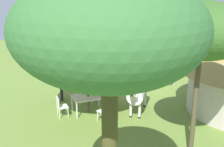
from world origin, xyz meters
The scene contains 15 objects.
ground_plane centered at (0.00, 0.00, 0.00)m, with size 36.00×36.00×0.00m, color olive.
shade_umbrella centered at (3.20, 2.48, 2.80)m, with size 4.30×4.30×3.32m.
patio_dining_table centered at (3.20, 2.48, 0.66)m, with size 1.48×1.16×0.74m.
patio_chair_east_end centered at (3.01, 3.68, 0.52)m, with size 0.50×0.48×0.90m.
patio_chair_west_end centered at (2.33, 1.63, 0.52)m, with size 0.61×0.61×0.90m.
patio_chair_near_hut centered at (4.40, 2.35, 0.52)m, with size 0.47×0.48×0.90m.
guest_beside_umbrella centered at (3.77, 0.65, 1.01)m, with size 0.30×0.59×1.68m.
guest_behind_table centered at (1.81, 1.07, 1.04)m, with size 0.23×0.62×1.73m.
standing_watcher centered at (-1.22, -1.47, 1.05)m, with size 0.45×0.52×1.74m.
striped_lounge_chair centered at (-2.45, 1.31, 0.25)m, with size 0.98×0.89×0.58m.
zebra_nearest_camera centered at (1.32, 3.53, 0.95)m, with size 1.84×1.79×1.48m.
zebra_by_umbrella centered at (1.06, -2.14, 1.04)m, with size 2.12×0.68×1.59m.
acacia_tree_right_background centered at (5.66, 8.91, 4.51)m, with size 2.92×2.92×5.43m.
acacia_tree_far_lawn centered at (1.65, 7.01, 4.01)m, with size 2.77×2.77×4.86m.
brick_patio_kerb centered at (3.17, -2.84, 0.04)m, with size 2.80×0.36×0.08m, color #A95848.
Camera 1 is at (7.59, 12.44, 5.14)m, focal length 43.55 mm.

